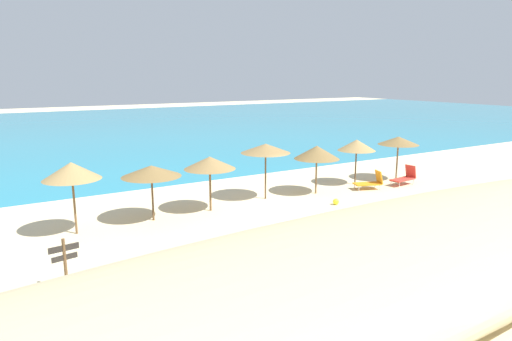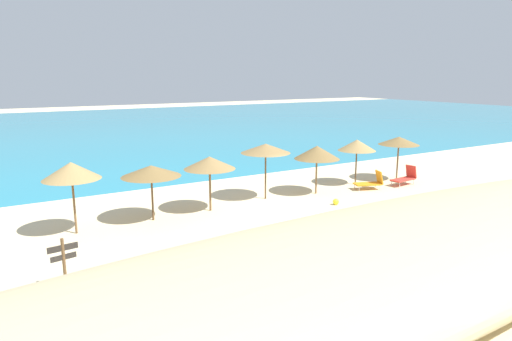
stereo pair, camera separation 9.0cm
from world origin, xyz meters
TOP-DOWN VIEW (x-y plane):
  - ground_plane at (0.00, 0.00)m, footprint 160.00×160.00m
  - sea_water at (0.00, 38.27)m, footprint 160.00×61.32m
  - dune_ridge at (-2.22, -8.10)m, footprint 36.87×7.74m
  - beach_umbrella_0 at (-8.80, 2.03)m, footprint 2.20×2.20m
  - beach_umbrella_1 at (-5.66, 2.10)m, footprint 2.51×2.51m
  - beach_umbrella_2 at (-2.95, 2.12)m, footprint 2.34×2.34m
  - beach_umbrella_3 at (0.30, 2.55)m, footprint 2.47×2.47m
  - beach_umbrella_4 at (3.13, 2.06)m, footprint 2.36×2.36m
  - beach_umbrella_5 at (6.33, 2.52)m, footprint 2.12×2.12m
  - beach_umbrella_6 at (9.22, 2.10)m, footprint 2.35×2.35m
  - lounge_chair_0 at (6.26, 1.23)m, footprint 1.63×1.14m
  - lounge_chair_1 at (8.69, 1.00)m, footprint 1.64×0.79m
  - wooden_signpost at (-9.91, -2.88)m, footprint 0.84×0.17m
  - beach_ball at (2.62, -0.12)m, footprint 0.30×0.30m

SIDE VIEW (x-z plane):
  - ground_plane at x=0.00m, z-range 0.00..0.00m
  - sea_water at x=0.00m, z-range 0.00..0.01m
  - beach_ball at x=2.62m, z-range 0.00..0.30m
  - lounge_chair_0 at x=6.26m, z-range -0.10..0.92m
  - lounge_chair_1 at x=8.69m, z-range -0.10..0.98m
  - wooden_signpost at x=-9.91m, z-range 0.16..1.73m
  - dune_ridge at x=-2.22m, z-range 0.00..2.30m
  - beach_umbrella_1 at x=-5.66m, z-range 0.96..3.35m
  - beach_umbrella_4 at x=3.13m, z-range 0.92..3.46m
  - beach_umbrella_2 at x=-2.95m, z-range 0.97..3.50m
  - beach_umbrella_5 at x=6.33m, z-range 0.97..3.54m
  - beach_umbrella_6 at x=9.22m, z-range 1.05..3.64m
  - beach_umbrella_0 at x=-8.80m, z-range 1.09..3.95m
  - beach_umbrella_3 at x=0.30m, z-range 1.16..3.96m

